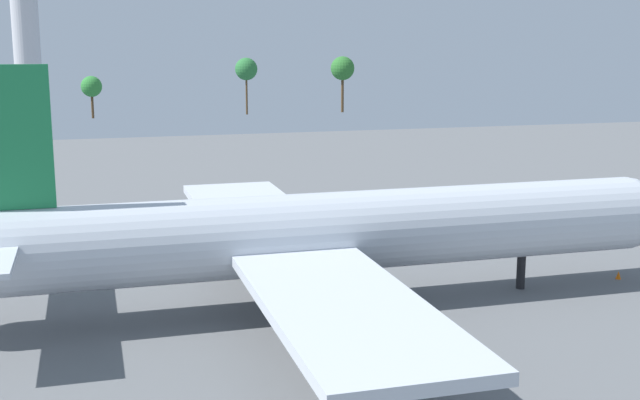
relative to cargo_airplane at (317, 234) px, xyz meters
The scene contains 5 objects.
ground_plane 5.61m from the cargo_airplane, ahead, with size 232.11×232.11×0.00m, color slate.
cargo_airplane is the anchor object (origin of this frame).
safety_cone_nose 26.88m from the cargo_airplane, ahead, with size 0.46×0.46×0.66m, color orange.
control_tower 141.99m from the cargo_airplane, 101.54° to the left, with size 11.07×11.07×38.51m.
tree_line_backdrop 162.64m from the cargo_airplane, 90.95° to the left, with size 111.59×6.92×15.49m.
Camera 1 is at (-16.02, -56.51, 19.65)m, focal length 45.82 mm.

